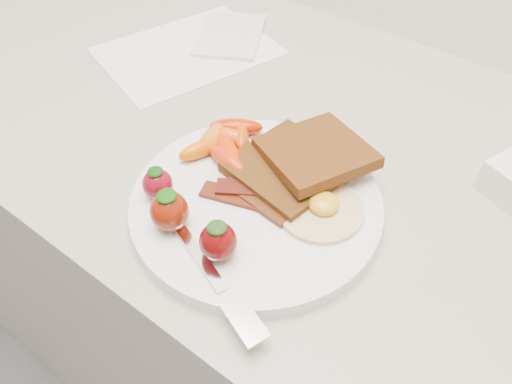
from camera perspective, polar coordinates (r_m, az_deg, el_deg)
The scene contains 11 objects.
counter at distance 0.98m, azimuth 5.50°, elevation -15.20°, with size 2.00×0.60×0.90m, color gray.
plate at distance 0.54m, azimuth -0.00°, elevation -1.39°, with size 0.27×0.27×0.02m, color white.
toast_lower at distance 0.56m, azimuth 3.79°, elevation 2.76°, with size 0.11×0.11×0.01m, color #3D260B.
toast_upper at distance 0.56m, azimuth 6.82°, elevation 4.53°, with size 0.11×0.11×0.01m, color #49290E.
fried_egg at distance 0.52m, azimuth 7.43°, elevation -1.78°, with size 0.12×0.12×0.02m.
bacon_strips at distance 0.53m, azimuth -0.55°, elevation -0.37°, with size 0.11×0.07×0.01m.
baby_carrots at distance 0.58m, azimuth -3.61°, elevation 5.75°, with size 0.09×0.11×0.02m.
strawberries at distance 0.49m, azimuth -8.43°, elevation -2.48°, with size 0.13×0.06×0.05m.
fork at distance 0.47m, azimuth -4.76°, elevation -9.72°, with size 0.17×0.08×0.00m.
paper_sheet at distance 0.81m, azimuth -7.80°, elevation 15.65°, with size 0.19×0.25×0.00m, color white.
notepad at distance 0.84m, azimuth -2.94°, elevation 17.50°, with size 0.10×0.14×0.01m, color silver.
Camera 1 is at (0.21, 1.28, 1.31)m, focal length 35.00 mm.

